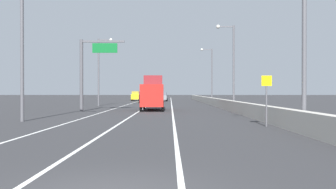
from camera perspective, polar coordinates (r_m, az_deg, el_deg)
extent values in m
plane|color=#2D2D30|center=(71.41, -0.69, -1.21)|extent=(320.00, 320.00, 0.00)
cube|color=silver|center=(62.76, -5.86, -1.44)|extent=(0.16, 130.00, 0.00)
cube|color=silver|center=(62.48, -2.67, -1.45)|extent=(0.16, 130.00, 0.00)
cube|color=silver|center=(62.40, 0.54, -1.45)|extent=(0.16, 130.00, 0.00)
cube|color=#B2ADA3|center=(47.84, 8.23, -1.37)|extent=(0.60, 120.00, 1.10)
cylinder|color=#47474C|center=(39.69, -13.18, 2.87)|extent=(0.36, 0.36, 7.50)
cube|color=#47474C|center=(39.54, -9.99, 8.05)|extent=(4.50, 0.20, 0.20)
cube|color=#0C5923|center=(39.30, -9.69, 7.07)|extent=(2.60, 0.10, 1.00)
cylinder|color=#4C4C51|center=(22.57, 14.91, -1.76)|extent=(0.10, 0.10, 2.40)
cube|color=yellow|center=(22.52, 14.94, 2.05)|extent=(0.60, 0.04, 0.60)
cylinder|color=#4C4C51|center=(20.90, 20.23, 8.08)|extent=(0.24, 0.24, 9.70)
cylinder|color=#4C4C51|center=(43.39, 10.08, 4.12)|extent=(0.24, 0.24, 9.70)
cube|color=#4C4C51|center=(43.81, 8.91, 10.28)|extent=(1.80, 0.12, 0.12)
sphere|color=beige|center=(43.68, 7.72, 10.31)|extent=(0.44, 0.44, 0.44)
cylinder|color=#4C4C51|center=(66.35, 6.77, 2.85)|extent=(0.24, 0.24, 9.70)
cube|color=#4C4C51|center=(66.62, 6.00, 6.89)|extent=(1.80, 0.12, 0.12)
sphere|color=beige|center=(66.54, 5.23, 6.90)|extent=(0.44, 0.44, 0.44)
cylinder|color=#4C4C51|center=(27.59, -21.54, 6.21)|extent=(0.24, 0.24, 9.70)
cylinder|color=#4C4C51|center=(54.38, -10.65, 3.37)|extent=(0.24, 0.24, 9.70)
cube|color=#4C4C51|center=(54.66, -9.72, 8.31)|extent=(1.80, 0.12, 0.12)
sphere|color=beige|center=(54.51, -8.78, 8.33)|extent=(0.44, 0.44, 0.44)
cube|color=gold|center=(84.45, -5.00, -0.33)|extent=(1.87, 4.76, 1.18)
cube|color=olive|center=(83.97, -5.02, 0.28)|extent=(1.60, 2.16, 0.60)
cylinder|color=black|center=(86.42, -5.44, -0.70)|extent=(0.23, 0.68, 0.68)
cylinder|color=black|center=(86.31, -4.38, -0.70)|extent=(0.23, 0.68, 0.68)
cylinder|color=black|center=(82.61, -5.65, -0.75)|extent=(0.23, 0.68, 0.68)
cylinder|color=black|center=(82.50, -4.53, -0.75)|extent=(0.23, 0.68, 0.68)
cube|color=black|center=(67.75, -3.70, -0.53)|extent=(1.87, 4.19, 1.16)
cube|color=black|center=(67.32, -3.71, 0.22)|extent=(1.59, 1.91, 0.60)
cylinder|color=black|center=(69.42, -4.30, -0.98)|extent=(0.24, 0.69, 0.68)
cylinder|color=black|center=(69.35, -2.98, -0.98)|extent=(0.24, 0.69, 0.68)
cylinder|color=black|center=(66.18, -4.44, -1.05)|extent=(0.24, 0.69, 0.68)
cylinder|color=black|center=(66.11, -3.07, -1.05)|extent=(0.24, 0.69, 0.68)
cube|color=slate|center=(80.15, -0.77, -0.46)|extent=(1.94, 4.23, 0.92)
cube|color=#4D505A|center=(79.73, -0.79, 0.08)|extent=(1.63, 1.93, 0.60)
cylinder|color=black|center=(81.84, -1.27, -0.76)|extent=(0.25, 0.69, 0.68)
cylinder|color=black|center=(81.74, -0.14, -0.76)|extent=(0.25, 0.69, 0.68)
cylinder|color=black|center=(78.58, -1.43, -0.81)|extent=(0.25, 0.69, 0.68)
cylinder|color=black|center=(78.49, -0.26, -0.81)|extent=(0.25, 0.69, 0.68)
cube|color=#A51E19|center=(41.04, -2.37, -0.13)|extent=(2.51, 7.54, 2.31)
cube|color=maroon|center=(42.70, -2.30, 2.18)|extent=(2.14, 1.68, 1.10)
cylinder|color=black|center=(44.16, -3.70, -1.58)|extent=(0.24, 1.00, 1.00)
cylinder|color=black|center=(44.09, -0.79, -1.59)|extent=(0.24, 1.00, 1.00)
cylinder|color=black|center=(38.07, -4.20, -1.91)|extent=(0.24, 1.00, 1.00)
cylinder|color=black|center=(38.00, -0.83, -1.91)|extent=(0.24, 1.00, 1.00)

